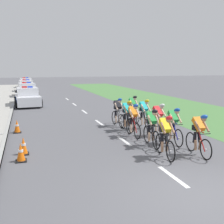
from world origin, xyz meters
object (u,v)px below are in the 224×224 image
at_px(cyclist_fifth, 133,120).
at_px(cyclist_sixth, 158,119).
at_px(cyclist_fourth, 173,125).
at_px(police_car_furthest, 26,84).
at_px(police_car_second, 27,91).
at_px(police_car_nearest, 28,97).
at_px(cyclist_tenth, 133,108).
at_px(cyclist_seventh, 127,115).
at_px(police_car_third, 26,86).
at_px(cyclist_eighth, 144,113).
at_px(traffic_cone_near, 23,146).
at_px(cyclist_second, 199,134).
at_px(cyclist_ninth, 118,112).
at_px(cyclist_lead, 165,135).
at_px(traffic_cone_mid, 17,126).
at_px(traffic_cone_far, 21,152).
at_px(cyclist_third, 152,127).

distance_m(cyclist_fifth, cyclist_sixth, 1.14).
xyz_separation_m(cyclist_fourth, police_car_furthest, (-5.48, 32.95, -0.11)).
bearing_deg(police_car_second, police_car_nearest, -90.01).
bearing_deg(cyclist_tenth, cyclist_seventh, -119.46).
height_order(cyclist_seventh, police_car_third, police_car_third).
xyz_separation_m(cyclist_fourth, police_car_second, (-5.48, 20.03, -0.11)).
distance_m(cyclist_eighth, traffic_cone_near, 6.40).
xyz_separation_m(police_car_second, police_car_furthest, (-0.00, 12.92, 0.00)).
height_order(cyclist_eighth, police_car_second, police_car_second).
xyz_separation_m(cyclist_second, traffic_cone_near, (-5.92, 2.04, -0.48)).
distance_m(cyclist_seventh, police_car_second, 17.86).
relative_size(cyclist_seventh, traffic_cone_near, 2.69).
bearing_deg(cyclist_ninth, police_car_third, 101.15).
bearing_deg(traffic_cone_near, cyclist_lead, -21.60).
relative_size(cyclist_sixth, cyclist_seventh, 1.00).
height_order(traffic_cone_mid, traffic_cone_far, same).
height_order(cyclist_lead, traffic_cone_near, cyclist_lead).
relative_size(police_car_second, traffic_cone_near, 7.11).
distance_m(cyclist_tenth, police_car_furthest, 28.75).
bearing_deg(traffic_cone_mid, cyclist_third, -37.86).
bearing_deg(cyclist_third, cyclist_ninth, 90.76).
bearing_deg(cyclist_sixth, cyclist_third, -126.30).
xyz_separation_m(cyclist_third, cyclist_seventh, (0.03, 2.78, 0.00)).
relative_size(cyclist_fourth, cyclist_seventh, 1.00).
xyz_separation_m(cyclist_third, traffic_cone_far, (-4.93, -0.26, -0.48)).
relative_size(cyclist_third, police_car_second, 0.38).
relative_size(cyclist_second, cyclist_eighth, 1.00).
distance_m(cyclist_fourth, police_car_third, 27.01).
bearing_deg(cyclist_third, traffic_cone_near, 174.31).
relative_size(police_car_second, traffic_cone_mid, 7.11).
distance_m(cyclist_lead, police_car_nearest, 15.49).
height_order(cyclist_seventh, traffic_cone_near, cyclist_seventh).
bearing_deg(cyclist_sixth, cyclist_lead, -112.91).
bearing_deg(traffic_cone_near, cyclist_fifth, 13.49).
distance_m(traffic_cone_mid, traffic_cone_far, 4.26).
bearing_deg(cyclist_seventh, police_car_third, 100.81).
bearing_deg(police_car_third, traffic_cone_mid, -91.63).
bearing_deg(cyclist_fifth, cyclist_eighth, 49.46).
relative_size(cyclist_sixth, police_car_second, 0.38).
relative_size(cyclist_lead, police_car_furthest, 0.38).
relative_size(cyclist_lead, cyclist_seventh, 1.00).
bearing_deg(cyclist_second, cyclist_sixth, 91.50).
xyz_separation_m(cyclist_lead, police_car_second, (-4.34, 21.43, -0.11)).
relative_size(cyclist_lead, cyclist_fifth, 1.00).
distance_m(cyclist_second, police_car_furthest, 34.98).
bearing_deg(police_car_furthest, police_car_third, -90.00).
bearing_deg(police_car_second, cyclist_fifth, -76.65).
bearing_deg(cyclist_sixth, cyclist_ninth, 112.12).
height_order(cyclist_third, police_car_third, police_car_third).
xyz_separation_m(police_car_furthest, traffic_cone_near, (-0.35, -32.49, -0.37)).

